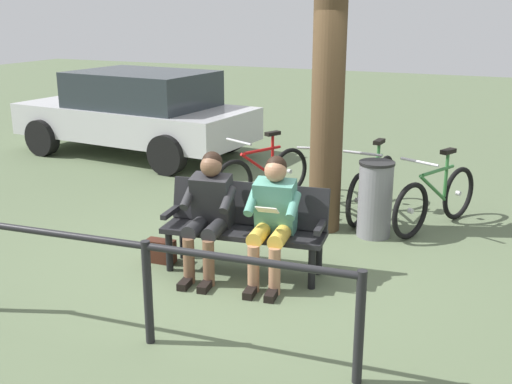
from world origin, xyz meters
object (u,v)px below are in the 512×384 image
(bicycle_black, at_px, (262,176))
(person_companion, at_px, (209,208))
(person_reading, at_px, (273,214))
(parked_car, at_px, (137,111))
(litter_bin, at_px, (375,199))
(bicycle_green, at_px, (436,199))
(bicycle_orange, at_px, (317,180))
(bicycle_blue, at_px, (372,187))
(handbag, at_px, (161,251))
(tree_trunk, at_px, (329,67))
(bench, at_px, (246,221))

(bicycle_black, bearing_deg, person_companion, 35.69)
(person_reading, bearing_deg, parked_car, -50.52)
(litter_bin, distance_m, bicycle_green, 0.81)
(person_reading, relative_size, bicycle_orange, 0.73)
(bicycle_blue, bearing_deg, handbag, -28.50)
(bicycle_blue, relative_size, parked_car, 0.39)
(person_companion, bearing_deg, parked_car, -55.77)
(tree_trunk, relative_size, parked_car, 0.87)
(tree_trunk, height_order, bicycle_black, tree_trunk)
(bicycle_blue, xyz_separation_m, parked_car, (4.61, -1.63, 0.41))
(bicycle_green, bearing_deg, person_reading, -5.83)
(handbag, distance_m, bicycle_orange, 2.58)
(handbag, relative_size, bicycle_green, 0.19)
(person_reading, relative_size, parked_car, 0.28)
(parked_car, bearing_deg, litter_bin, 158.72)
(person_companion, xyz_separation_m, bicycle_green, (-1.83, -2.21, -0.30))
(handbag, bearing_deg, tree_trunk, -126.40)
(person_companion, height_order, handbag, person_companion)
(litter_bin, xyz_separation_m, bicycle_green, (-0.60, -0.55, -0.08))
(bicycle_blue, relative_size, bicycle_orange, 1.02)
(handbag, xyz_separation_m, parked_car, (3.01, -4.01, 0.65))
(handbag, height_order, bicycle_green, bicycle_green)
(bench, relative_size, handbag, 5.50)
(tree_trunk, height_order, bicycle_orange, tree_trunk)
(litter_bin, relative_size, bicycle_black, 0.57)
(person_reading, xyz_separation_m, handbag, (1.21, 0.08, -0.54))
(person_companion, relative_size, handbag, 4.00)
(person_reading, height_order, person_companion, same)
(person_reading, bearing_deg, tree_trunk, -97.69)
(bicycle_black, bearing_deg, bicycle_orange, 119.79)
(bench, distance_m, bicycle_black, 2.28)
(bench, distance_m, parked_car, 5.46)
(handbag, distance_m, litter_bin, 2.48)
(bench, bearing_deg, person_reading, 152.62)
(person_reading, height_order, bicycle_green, person_reading)
(litter_bin, distance_m, bicycle_orange, 1.21)
(tree_trunk, bearing_deg, bicycle_blue, -117.44)
(tree_trunk, bearing_deg, litter_bin, -179.67)
(bicycle_green, relative_size, parked_car, 0.36)
(handbag, bearing_deg, bicycle_orange, -109.88)
(bench, height_order, person_reading, person_reading)
(bench, xyz_separation_m, tree_trunk, (-0.34, -1.45, 1.38))
(person_companion, bearing_deg, bicycle_blue, -120.64)
(bench, xyz_separation_m, bicycle_orange, (0.01, -2.21, -0.15))
(bicycle_black, distance_m, parked_car, 3.57)
(handbag, xyz_separation_m, litter_bin, (-1.81, -1.66, 0.32))
(bench, bearing_deg, bicycle_blue, -115.81)
(tree_trunk, distance_m, bicycle_green, 2.02)
(bench, distance_m, person_companion, 0.39)
(bicycle_orange, distance_m, bicycle_black, 0.76)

